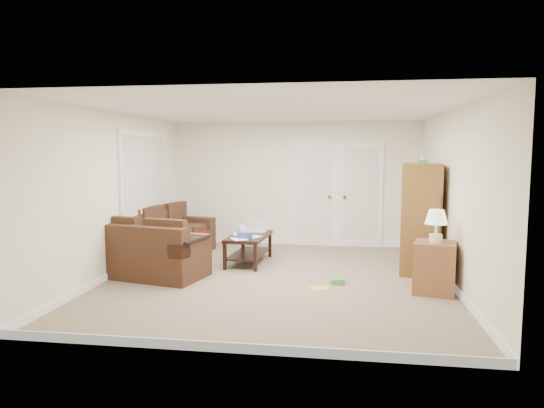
% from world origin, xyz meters
% --- Properties ---
extents(floor, '(5.50, 5.50, 0.00)m').
position_xyz_m(floor, '(0.00, 0.00, 0.00)').
color(floor, gray).
rests_on(floor, ground).
extents(ceiling, '(5.00, 5.50, 0.02)m').
position_xyz_m(ceiling, '(0.00, 0.00, 2.50)').
color(ceiling, white).
rests_on(ceiling, wall_back).
extents(wall_left, '(0.02, 5.50, 2.50)m').
position_xyz_m(wall_left, '(-2.50, 0.00, 1.25)').
color(wall_left, white).
rests_on(wall_left, floor).
extents(wall_right, '(0.02, 5.50, 2.50)m').
position_xyz_m(wall_right, '(2.50, 0.00, 1.25)').
color(wall_right, white).
rests_on(wall_right, floor).
extents(wall_back, '(5.00, 0.02, 2.50)m').
position_xyz_m(wall_back, '(0.00, 2.75, 1.25)').
color(wall_back, white).
rests_on(wall_back, floor).
extents(wall_front, '(5.00, 0.02, 2.50)m').
position_xyz_m(wall_front, '(0.00, -2.75, 1.25)').
color(wall_front, white).
rests_on(wall_front, floor).
extents(baseboards, '(5.00, 5.50, 0.10)m').
position_xyz_m(baseboards, '(0.00, 0.00, 0.05)').
color(baseboards, silver).
rests_on(baseboards, floor).
extents(french_doors, '(1.80, 0.05, 2.13)m').
position_xyz_m(french_doors, '(0.85, 2.71, 1.04)').
color(french_doors, silver).
rests_on(french_doors, floor).
extents(window_left, '(0.05, 1.92, 1.42)m').
position_xyz_m(window_left, '(-2.46, 1.00, 1.55)').
color(window_left, silver).
rests_on(window_left, wall_left).
extents(sectional_sofa, '(1.93, 3.00, 0.83)m').
position_xyz_m(sectional_sofa, '(-2.10, 0.55, 0.32)').
color(sectional_sofa, '#422719').
rests_on(sectional_sofa, floor).
extents(coffee_table, '(0.67, 1.23, 0.81)m').
position_xyz_m(coffee_table, '(-0.61, 0.97, 0.27)').
color(coffee_table, black).
rests_on(coffee_table, floor).
extents(tv_armoire, '(0.75, 1.15, 1.84)m').
position_xyz_m(tv_armoire, '(2.20, 0.83, 0.87)').
color(tv_armoire, brown).
rests_on(tv_armoire, floor).
extents(side_cabinet, '(0.64, 0.64, 1.13)m').
position_xyz_m(side_cabinet, '(2.20, -0.40, 0.41)').
color(side_cabinet, brown).
rests_on(side_cabinet, floor).
extents(space_heater, '(0.14, 0.12, 0.29)m').
position_xyz_m(space_heater, '(2.20, 2.45, 0.14)').
color(space_heater, white).
rests_on(space_heater, floor).
extents(floor_magazine, '(0.34, 0.31, 0.01)m').
position_xyz_m(floor_magazine, '(0.65, -0.43, 0.00)').
color(floor_magazine, yellow).
rests_on(floor_magazine, floor).
extents(floor_greenbox, '(0.18, 0.22, 0.08)m').
position_xyz_m(floor_greenbox, '(0.92, -0.15, 0.04)').
color(floor_greenbox, '#469A47').
rests_on(floor_greenbox, floor).
extents(floor_book, '(0.23, 0.26, 0.02)m').
position_xyz_m(floor_book, '(0.82, -0.03, 0.01)').
color(floor_book, brown).
rests_on(floor_book, floor).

